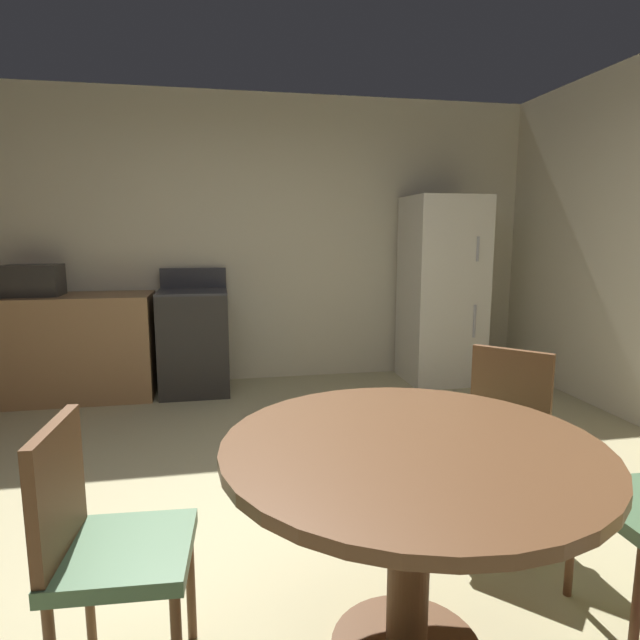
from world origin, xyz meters
The scene contains 9 objects.
ground_plane centered at (0.00, 0.00, 0.00)m, with size 14.00×14.00×0.00m, color tan.
wall_back centered at (0.00, 2.97, 1.35)m, with size 5.91×0.12×2.70m, color beige.
kitchen_counter centered at (-1.74, 2.57, 0.45)m, with size 1.83×0.60×0.90m, color #9E754C.
oven_range centered at (-0.47, 2.57, 0.47)m, with size 0.60×0.60×1.10m.
refrigerator centered at (1.85, 2.52, 0.88)m, with size 0.68×0.68×1.76m.
microwave centered at (-1.76, 2.57, 1.03)m, with size 0.44×0.32×0.26m, color #2D2B28.
dining_table centered at (0.35, -0.71, 0.60)m, with size 1.22×1.22×0.76m.
chair_west centered at (-0.62, -0.65, 0.50)m, with size 0.42×0.42×0.87m.
chair_northeast centered at (1.05, -0.04, 0.50)m, with size 0.57×0.57×0.87m.
Camera 1 is at (-0.24, -2.23, 1.42)m, focal length 29.91 mm.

